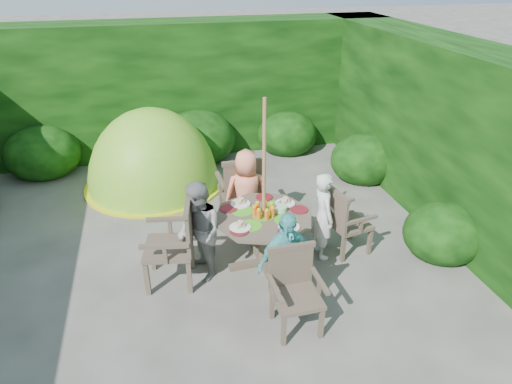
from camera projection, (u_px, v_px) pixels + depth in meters
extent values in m
plane|color=#4D4A44|center=(186.00, 262.00, 5.96)|extent=(60.00, 60.00, 0.00)
cube|color=black|center=(160.00, 89.00, 8.83)|extent=(9.00, 1.00, 2.50)
cube|color=black|center=(473.00, 146.00, 6.21)|extent=(1.00, 9.00, 2.50)
cylinder|color=#41352A|center=(263.00, 242.00, 5.76)|extent=(0.12, 0.12, 0.69)
cube|color=#41352A|center=(263.00, 262.00, 5.90)|extent=(0.91, 0.14, 0.06)
cube|color=#41352A|center=(263.00, 262.00, 5.90)|extent=(0.14, 0.91, 0.06)
cylinder|color=#41352A|center=(264.00, 217.00, 5.59)|extent=(1.31, 1.31, 0.04)
cylinder|color=green|center=(250.00, 225.00, 5.37)|extent=(0.28, 0.28, 0.00)
cylinder|color=green|center=(286.00, 220.00, 5.48)|extent=(0.28, 0.28, 0.00)
cylinder|color=green|center=(242.00, 211.00, 5.68)|extent=(0.28, 0.28, 0.00)
cylinder|color=green|center=(276.00, 206.00, 5.79)|extent=(0.28, 0.28, 0.00)
cylinder|color=green|center=(264.00, 215.00, 5.58)|extent=(0.28, 0.28, 0.00)
cylinder|color=white|center=(285.00, 203.00, 5.83)|extent=(0.25, 0.25, 0.01)
cylinder|color=white|center=(240.00, 204.00, 5.82)|extent=(0.25, 0.25, 0.01)
cylinder|color=white|center=(240.00, 227.00, 5.31)|extent=(0.25, 0.25, 0.01)
cylinder|color=white|center=(289.00, 227.00, 5.33)|extent=(0.25, 0.25, 0.01)
cylinder|color=red|center=(299.00, 210.00, 5.69)|extent=(0.22, 0.22, 0.01)
cylinder|color=red|center=(264.00, 197.00, 5.99)|extent=(0.22, 0.22, 0.01)
cylinder|color=red|center=(229.00, 208.00, 5.71)|extent=(0.22, 0.22, 0.01)
cylinder|color=red|center=(239.00, 231.00, 5.25)|extent=(0.22, 0.22, 0.01)
cylinder|color=red|center=(287.00, 232.00, 5.23)|extent=(0.22, 0.22, 0.01)
cylinder|color=green|center=(280.00, 209.00, 5.66)|extent=(0.18, 0.18, 0.06)
cylinder|color=olive|center=(264.00, 188.00, 5.41)|extent=(0.05, 0.05, 2.20)
cube|color=#41352A|center=(349.00, 224.00, 6.02)|extent=(0.56, 0.58, 0.05)
cube|color=#41352A|center=(370.00, 241.00, 6.02)|extent=(0.06, 0.06, 0.40)
cube|color=#41352A|center=(351.00, 226.00, 6.36)|extent=(0.06, 0.06, 0.40)
cube|color=#41352A|center=(343.00, 249.00, 5.87)|extent=(0.06, 0.06, 0.40)
cube|color=#41352A|center=(326.00, 233.00, 6.21)|extent=(0.06, 0.06, 0.40)
cube|color=#41352A|center=(336.00, 210.00, 5.82)|extent=(0.13, 0.49, 0.48)
cube|color=#41352A|center=(362.00, 220.00, 5.73)|extent=(0.48, 0.14, 0.04)
cube|color=#41352A|center=(339.00, 203.00, 6.13)|extent=(0.48, 0.14, 0.04)
cube|color=#41352A|center=(168.00, 248.00, 5.40)|extent=(0.64, 0.66, 0.06)
cube|color=#41352A|center=(152.00, 254.00, 5.72)|extent=(0.06, 0.06, 0.47)
cube|color=#41352A|center=(147.00, 278.00, 5.28)|extent=(0.06, 0.06, 0.47)
cube|color=#41352A|center=(192.00, 252.00, 5.75)|extent=(0.06, 0.06, 0.47)
cube|color=#41352A|center=(189.00, 276.00, 5.31)|extent=(0.06, 0.06, 0.47)
cube|color=#41352A|center=(189.00, 225.00, 5.28)|extent=(0.14, 0.58, 0.56)
cube|color=#41352A|center=(169.00, 219.00, 5.55)|extent=(0.56, 0.15, 0.04)
cube|color=#41352A|center=(164.00, 246.00, 5.04)|extent=(0.56, 0.15, 0.04)
cube|color=#41352A|center=(240.00, 191.00, 6.70)|extent=(0.59, 0.57, 0.05)
cube|color=#41352A|center=(252.00, 196.00, 7.08)|extent=(0.06, 0.06, 0.46)
cube|color=#41352A|center=(221.00, 200.00, 6.96)|extent=(0.06, 0.06, 0.46)
cube|color=#41352A|center=(260.00, 211.00, 6.67)|extent=(0.06, 0.06, 0.46)
cube|color=#41352A|center=(228.00, 216.00, 6.55)|extent=(0.06, 0.06, 0.46)
cube|color=#41352A|center=(244.00, 181.00, 6.34)|extent=(0.57, 0.06, 0.55)
cube|color=#41352A|center=(259.00, 176.00, 6.67)|extent=(0.07, 0.55, 0.04)
cube|color=#41352A|center=(220.00, 180.00, 6.53)|extent=(0.07, 0.55, 0.04)
cube|color=#41352A|center=(297.00, 298.00, 4.73)|extent=(0.49, 0.48, 0.05)
cube|color=#41352A|center=(284.00, 331.00, 4.60)|extent=(0.05, 0.05, 0.39)
cube|color=#41352A|center=(321.00, 323.00, 4.69)|extent=(0.05, 0.05, 0.39)
cube|color=#41352A|center=(272.00, 304.00, 4.95)|extent=(0.05, 0.05, 0.39)
cube|color=#41352A|center=(307.00, 297.00, 5.04)|extent=(0.05, 0.05, 0.39)
cube|color=#41352A|center=(291.00, 266.00, 4.80)|extent=(0.48, 0.05, 0.46)
cube|color=#41352A|center=(275.00, 288.00, 4.59)|extent=(0.06, 0.46, 0.04)
cube|color=#41352A|center=(320.00, 280.00, 4.70)|extent=(0.06, 0.46, 0.04)
imported|color=silver|center=(323.00, 216.00, 5.84)|extent=(0.29, 0.43, 1.19)
imported|color=gray|center=(199.00, 232.00, 5.43)|extent=(0.63, 0.72, 1.26)
imported|color=#F68965|center=(247.00, 193.00, 6.30)|extent=(0.66, 0.46, 1.26)
imported|color=#4FB8B9|center=(285.00, 262.00, 4.96)|extent=(0.76, 0.49, 1.20)
ellipsoid|color=#76C325|center=(155.00, 184.00, 7.97)|extent=(2.53, 2.53, 2.71)
ellipsoid|color=black|center=(150.00, 205.00, 7.29)|extent=(0.81, 0.51, 0.93)
cylinder|color=yellow|center=(155.00, 184.00, 7.96)|extent=(2.37, 2.37, 0.03)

